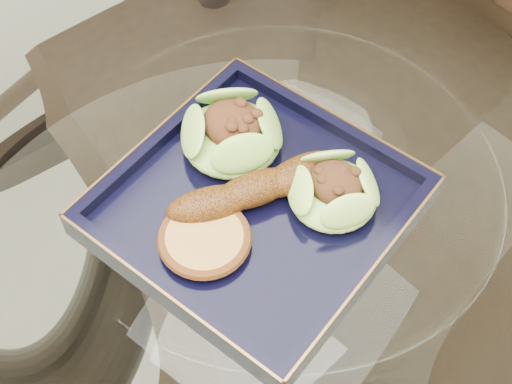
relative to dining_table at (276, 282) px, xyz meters
The scene contains 7 objects.
dining_table is the anchor object (origin of this frame).
dining_chair 0.37m from the dining_table, 107.65° to the left, with size 0.53×0.53×1.01m.
navy_plate 0.18m from the dining_table, 125.14° to the right, with size 0.27×0.27×0.02m, color black.
lettuce_wrap_left 0.22m from the dining_table, 163.42° to the left, with size 0.10×0.10×0.04m, color #67AA31.
lettuce_wrap_right 0.21m from the dining_table, 30.27° to the left, with size 0.09×0.09×0.03m, color #62A931.
roasted_plantain 0.20m from the dining_table, 139.74° to the right, with size 0.17×0.04×0.03m, color #5D2F09.
crumb_patty 0.21m from the dining_table, 106.97° to the right, with size 0.08×0.08×0.01m, color #AE853A.
Camera 1 is at (0.22, -0.34, 1.37)m, focal length 50.00 mm.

